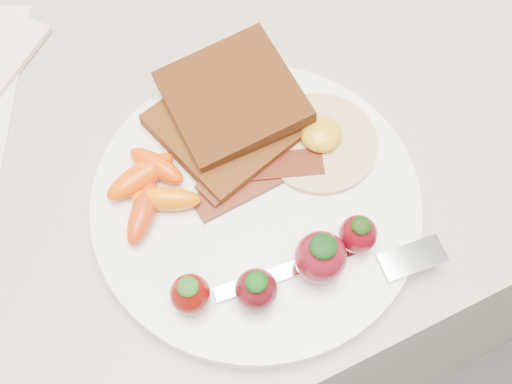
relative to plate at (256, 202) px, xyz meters
name	(u,v)px	position (x,y,z in m)	size (l,w,h in m)	color
counter	(230,243)	(0.03, 0.15, -0.46)	(2.00, 0.60, 0.90)	gray
plate	(256,202)	(0.00, 0.00, 0.00)	(0.27, 0.27, 0.02)	white
toast_lower	(228,124)	(0.01, 0.07, 0.02)	(0.11, 0.11, 0.01)	black
toast_upper	(232,97)	(0.02, 0.08, 0.03)	(0.10, 0.10, 0.01)	black
fried_egg	(320,140)	(0.07, 0.02, 0.01)	(0.12, 0.12, 0.02)	#F1E7B9
bacon_strips	(254,170)	(0.01, 0.02, 0.01)	(0.12, 0.07, 0.01)	#50160A
baby_carrots	(151,188)	(-0.07, 0.04, 0.02)	(0.08, 0.09, 0.02)	#E24600
strawberries	(289,267)	(-0.01, -0.07, 0.03)	(0.16, 0.05, 0.05)	#630906
fork	(346,264)	(0.04, -0.08, 0.01)	(0.18, 0.06, 0.00)	silver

